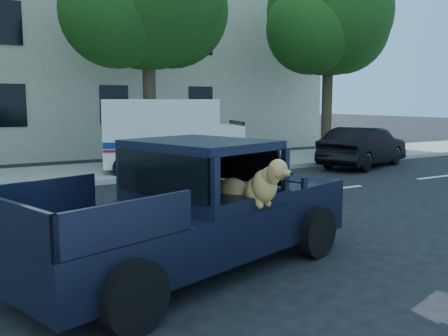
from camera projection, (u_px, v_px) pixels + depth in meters
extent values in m
plane|color=black|center=(70.00, 279.00, 6.71)|extent=(120.00, 120.00, 0.00)
cylinder|color=#332619|center=(150.00, 106.00, 17.13)|extent=(0.44, 0.44, 4.40)
sphere|color=#14350D|center=(116.00, 11.00, 15.87)|extent=(3.60, 3.60, 3.60)
sphere|color=#14350D|center=(171.00, 11.00, 17.44)|extent=(4.00, 4.00, 4.00)
cylinder|color=#332619|center=(327.00, 105.00, 21.10)|extent=(0.44, 0.44, 4.40)
sphere|color=#14350D|center=(329.00, 12.00, 20.59)|extent=(5.20, 5.20, 5.20)
sphere|color=#14350D|center=(311.00, 29.00, 19.85)|extent=(3.60, 3.60, 3.60)
sphere|color=#14350D|center=(342.00, 27.00, 21.41)|extent=(4.00, 4.00, 4.00)
cube|color=beige|center=(46.00, 51.00, 21.74)|extent=(26.00, 6.00, 9.00)
cube|color=black|center=(188.00, 227.00, 7.00)|extent=(5.48, 3.41, 0.65)
cube|color=black|center=(268.00, 183.00, 8.28)|extent=(2.00, 2.32, 0.16)
cube|color=black|center=(200.00, 144.00, 7.02)|extent=(2.02, 2.26, 0.12)
cube|color=black|center=(237.00, 163.00, 7.65)|extent=(0.75, 1.69, 0.56)
cube|color=black|center=(233.00, 214.00, 7.00)|extent=(0.68, 0.68, 0.37)
cube|color=black|center=(304.00, 183.00, 6.84)|extent=(0.11, 0.08, 0.16)
cube|color=silver|center=(172.00, 156.00, 16.30)|extent=(4.80, 3.14, 0.53)
cube|color=silver|center=(159.00, 124.00, 16.06)|extent=(3.99, 2.91, 1.58)
cube|color=silver|center=(224.00, 136.00, 16.63)|extent=(1.45, 2.13, 0.74)
cube|color=navy|center=(163.00, 145.00, 15.16)|extent=(3.44, 1.01, 0.19)
cube|color=#9E0F0F|center=(163.00, 150.00, 15.19)|extent=(3.44, 1.01, 0.07)
imported|color=black|center=(364.00, 147.00, 17.95)|extent=(2.92, 4.62, 1.44)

